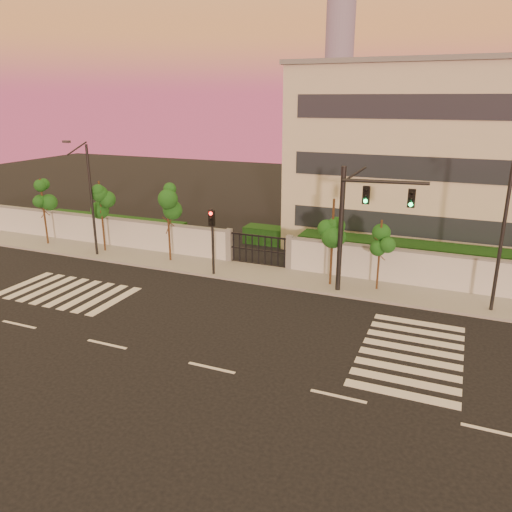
% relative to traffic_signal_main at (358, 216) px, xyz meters
% --- Properties ---
extents(ground, '(120.00, 120.00, 0.00)m').
position_rel_traffic_signal_main_xyz_m(ground, '(-3.42, -9.66, -4.26)').
color(ground, black).
rests_on(ground, ground).
extents(sidewalk, '(60.00, 3.00, 0.15)m').
position_rel_traffic_signal_main_xyz_m(sidewalk, '(-3.42, 0.84, -4.18)').
color(sidewalk, gray).
rests_on(sidewalk, ground).
extents(perimeter_wall, '(60.00, 0.36, 2.20)m').
position_rel_traffic_signal_main_xyz_m(perimeter_wall, '(-3.32, 2.34, -3.19)').
color(perimeter_wall, silver).
rests_on(perimeter_wall, ground).
extents(hedge_row, '(41.00, 4.25, 1.80)m').
position_rel_traffic_signal_main_xyz_m(hedge_row, '(-2.26, 5.08, -3.44)').
color(hedge_row, black).
rests_on(hedge_row, ground).
extents(institutional_building, '(24.40, 12.40, 12.25)m').
position_rel_traffic_signal_main_xyz_m(institutional_building, '(5.58, 12.33, 1.90)').
color(institutional_building, beige).
rests_on(institutional_building, ground).
extents(road_markings, '(57.00, 7.62, 0.02)m').
position_rel_traffic_signal_main_xyz_m(road_markings, '(-5.00, -5.90, -4.25)').
color(road_markings, silver).
rests_on(road_markings, ground).
extents(street_tree_a, '(1.54, 1.23, 4.73)m').
position_rel_traffic_signal_main_xyz_m(street_tree_a, '(-21.92, 0.85, -0.78)').
color(street_tree_a, '#382314').
rests_on(street_tree_a, ground).
extents(street_tree_b, '(1.53, 1.22, 4.85)m').
position_rel_traffic_signal_main_xyz_m(street_tree_b, '(-17.08, 1.04, -0.69)').
color(street_tree_b, '#382314').
rests_on(street_tree_b, ground).
extents(street_tree_c, '(1.63, 1.30, 5.00)m').
position_rel_traffic_signal_main_xyz_m(street_tree_c, '(-11.89, 0.96, -0.58)').
color(street_tree_c, '#382314').
rests_on(street_tree_c, ground).
extents(street_tree_d, '(1.55, 1.23, 4.93)m').
position_rel_traffic_signal_main_xyz_m(street_tree_d, '(-1.41, 0.67, -0.63)').
color(street_tree_d, '#382314').
rests_on(street_tree_d, ground).
extents(street_tree_e, '(1.34, 1.07, 3.97)m').
position_rel_traffic_signal_main_xyz_m(street_tree_e, '(1.09, 0.93, -1.34)').
color(street_tree_e, '#382314').
rests_on(street_tree_e, ground).
extents(traffic_signal_main, '(4.26, 0.69, 6.74)m').
position_rel_traffic_signal_main_xyz_m(traffic_signal_main, '(0.00, 0.00, 0.00)').
color(traffic_signal_main, black).
rests_on(traffic_signal_main, ground).
extents(traffic_signal_secondary, '(0.32, 0.32, 4.05)m').
position_rel_traffic_signal_main_xyz_m(traffic_signal_secondary, '(-8.17, -0.35, -1.69)').
color(traffic_signal_secondary, black).
rests_on(traffic_signal_secondary, ground).
extents(streetlight_west, '(0.45, 1.83, 7.60)m').
position_rel_traffic_signal_main_xyz_m(streetlight_west, '(-17.04, -0.03, -0.15)').
color(streetlight_west, black).
rests_on(streetlight_west, ground).
extents(streetlight_east, '(0.47, 1.91, 7.93)m').
position_rel_traffic_signal_main_xyz_m(streetlight_east, '(6.69, 0.11, 0.02)').
color(streetlight_east, black).
rests_on(streetlight_east, ground).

